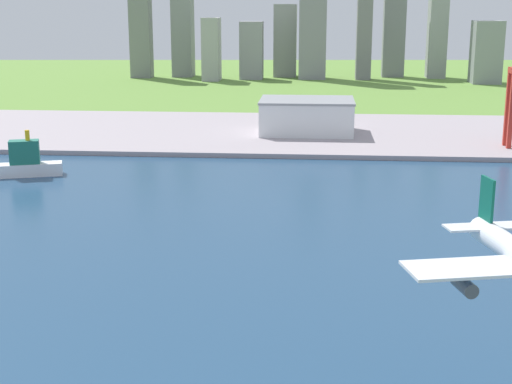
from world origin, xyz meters
TOP-DOWN VIEW (x-y plane):
  - ground_plane at (0.00, 300.00)m, footprint 2400.00×2400.00m
  - water_bay at (0.00, 240.00)m, footprint 840.00×360.00m
  - industrial_pier at (0.00, 490.00)m, footprint 840.00×140.00m
  - ferry_boat at (-127.04, 373.54)m, footprint 35.62×18.12m
  - warehouse_main at (-5.01, 483.50)m, footprint 52.41×40.07m
  - distant_skyline at (-11.59, 824.35)m, footprint 357.96×78.70m

SIDE VIEW (x-z plane):
  - ground_plane at x=0.00m, z-range 0.00..0.00m
  - water_bay at x=0.00m, z-range 0.00..0.15m
  - industrial_pier at x=0.00m, z-range 0.00..2.50m
  - ferry_boat at x=-127.04m, z-range -4.27..15.92m
  - warehouse_main at x=-5.01m, z-range 2.52..21.42m
  - distant_skyline at x=-11.59m, z-range -19.53..126.77m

